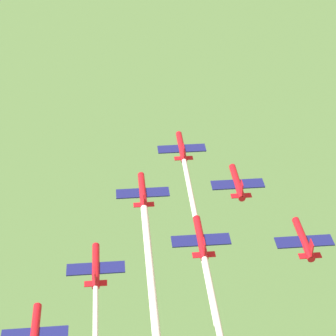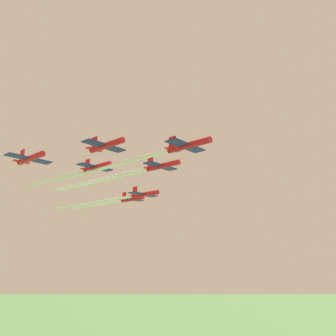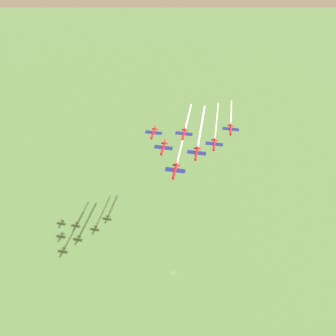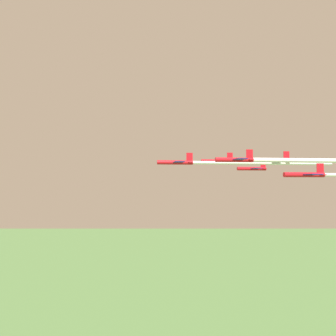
% 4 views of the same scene
% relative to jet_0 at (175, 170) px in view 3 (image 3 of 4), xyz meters
% --- Properties ---
extents(ground_plane, '(3000.00, 3000.00, 0.00)m').
position_rel_jet_0_xyz_m(ground_plane, '(-5.58, -16.76, -140.22)').
color(ground_plane, '#4C723D').
extents(jet_0, '(9.78, 10.03, 3.41)m').
position_rel_jet_0_xyz_m(jet_0, '(0.00, 0.00, 0.00)').
color(jet_0, red).
extents(jet_1, '(9.78, 10.03, 3.41)m').
position_rel_jet_0_xyz_m(jet_1, '(-13.60, -9.92, 0.21)').
color(jet_1, red).
extents(jet_2, '(9.78, 10.03, 3.41)m').
position_rel_jet_0_xyz_m(jet_2, '(2.06, -16.71, 1.04)').
color(jet_2, red).
extents(jet_3, '(9.78, 10.03, 3.41)m').
position_rel_jet_0_xyz_m(jet_3, '(-27.21, -19.84, -3.90)').
color(jet_3, red).
extents(jet_4, '(9.78, 10.03, 3.41)m').
position_rel_jet_0_xyz_m(jet_4, '(-11.54, -26.63, 0.77)').
color(jet_4, red).
extents(jet_5, '(9.78, 10.03, 3.41)m').
position_rel_jet_0_xyz_m(jet_5, '(4.13, -33.42, -0.77)').
color(jet_5, red).
extents(jet_6, '(9.78, 10.03, 3.41)m').
position_rel_jet_0_xyz_m(jet_6, '(-40.81, -29.77, -2.67)').
color(jet_6, red).
extents(smoke_trail_0, '(17.64, 39.14, 0.91)m').
position_rel_jet_0_xyz_m(smoke_trail_0, '(-10.26, -23.67, -0.05)').
color(smoke_trail_0, white).
extents(smoke_trail_1, '(18.12, 39.75, 1.20)m').
position_rel_jet_0_xyz_m(smoke_trail_1, '(-23.97, -33.84, 0.17)').
color(smoke_trail_1, white).
extents(smoke_trail_3, '(17.36, 38.66, 0.82)m').
position_rel_jet_0_xyz_m(smoke_trail_3, '(-37.37, -43.30, -3.95)').
color(smoke_trail_3, white).
extents(smoke_trail_4, '(12.06, 26.20, 0.95)m').
position_rel_jet_0_xyz_m(smoke_trail_4, '(-18.99, -43.83, 0.72)').
color(smoke_trail_4, white).
extents(smoke_trail_6, '(12.52, 27.13, 1.03)m').
position_rel_jet_0_xyz_m(smoke_trail_6, '(-48.46, -47.41, -2.72)').
color(smoke_trail_6, white).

